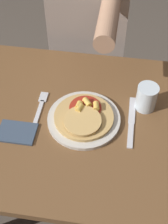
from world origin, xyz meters
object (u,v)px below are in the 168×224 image
knife (131,122)px  pizza (84,116)px  plate (84,118)px  fork (40,108)px  drinking_glass (147,97)px  person_diner (90,25)px  dining_table (72,139)px

knife → pizza: bearing=-175.3°
plate → pizza: 0.02m
fork → drinking_glass: (0.36, 0.06, 0.05)m
plate → knife: (0.16, 0.01, -0.00)m
person_diner → plate: bearing=-84.1°
pizza → knife: size_ratio=0.92×
dining_table → person_diner: size_ratio=0.95×
pizza → drinking_glass: size_ratio=2.12×
dining_table → pizza: bearing=0.6°
plate → drinking_glass: bearing=23.9°
dining_table → knife: (0.20, 0.01, 0.12)m
plate → knife: bearing=3.5°
fork → person_diner: (0.11, 0.50, 0.01)m
pizza → drinking_glass: drinking_glass is taller
fork → knife: (0.32, -0.02, -0.00)m
pizza → person_diner: 0.53m
person_diner → drinking_glass: bearing=-59.2°
fork → knife: size_ratio=0.80×
plate → drinking_glass: size_ratio=2.61×
pizza → drinking_glass: 0.23m
dining_table → drinking_glass: drinking_glass is taller
dining_table → drinking_glass: size_ratio=12.85×
dining_table → pizza: (0.04, 0.00, 0.14)m
knife → dining_table: bearing=-176.2°
pizza → knife: 0.16m
knife → person_diner: bearing=112.7°
plate → person_diner: bearing=95.9°
drinking_glass → person_diner: (-0.26, 0.43, -0.03)m
dining_table → knife: bearing=3.8°
dining_table → person_diner: 0.54m
fork → person_diner: size_ratio=0.14×
pizza → fork: pizza is taller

